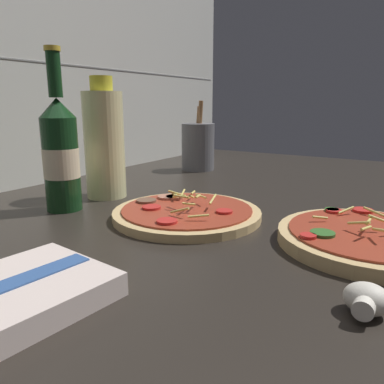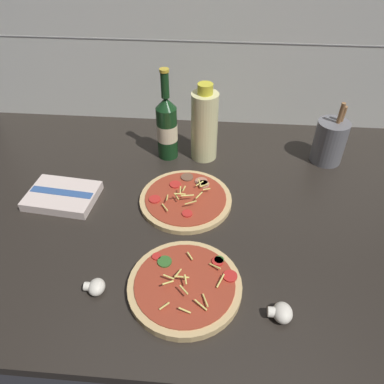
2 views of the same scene
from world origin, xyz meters
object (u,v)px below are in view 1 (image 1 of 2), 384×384
beer_bottle (61,153)px  pizza_near (369,238)px  utensil_crock (198,146)px  dish_towel (4,299)px  pizza_far (186,213)px  oil_bottle (104,143)px  mushroom_left (367,300)px

beer_bottle → pizza_near: bearing=-78.4°
beer_bottle → utensil_crock: size_ratio=1.43×
beer_bottle → dish_towel: size_ratio=1.44×
dish_towel → utensil_crock: bearing=18.2°
pizza_far → pizza_near: bearing=-84.8°
beer_bottle → dish_towel: (-25.39, -22.74, -8.88)cm
utensil_crock → dish_towel: 77.42cm
oil_bottle → dish_towel: oil_bottle is taller
pizza_far → beer_bottle: beer_bottle is taller
pizza_near → mushroom_left: 18.51cm
pizza_near → oil_bottle: 50.02cm
oil_bottle → utensil_crock: size_ratio=1.22×
mushroom_left → dish_towel: (-16.95, 27.91, -0.22)cm
dish_towel → pizza_far: bearing=2.9°
oil_bottle → utensil_crock: (36.98, 0.91, -4.15)cm
mushroom_left → utensil_crock: (56.40, 52.08, 5.24)cm
pizza_far → utensil_crock: (40.49, 22.51, 5.85)cm
beer_bottle → utensil_crock: 48.10cm
pizza_far → mushroom_left: size_ratio=5.65×
pizza_near → dish_towel: bearing=143.9°
beer_bottle → mushroom_left: bearing=-99.5°
oil_bottle → utensil_crock: bearing=1.4°
beer_bottle → utensil_crock: bearing=1.7°
pizza_near → oil_bottle: size_ratio=1.01×
utensil_crock → mushroom_left: bearing=-137.3°
pizza_near → pizza_far: size_ratio=0.98×
pizza_near → utensil_crock: 63.02cm
utensil_crock → dish_towel: bearing=-161.8°
pizza_far → utensil_crock: 46.70cm
mushroom_left → oil_bottle: bearing=69.2°
mushroom_left → dish_towel: bearing=121.3°
pizza_near → mushroom_left: pizza_near is taller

